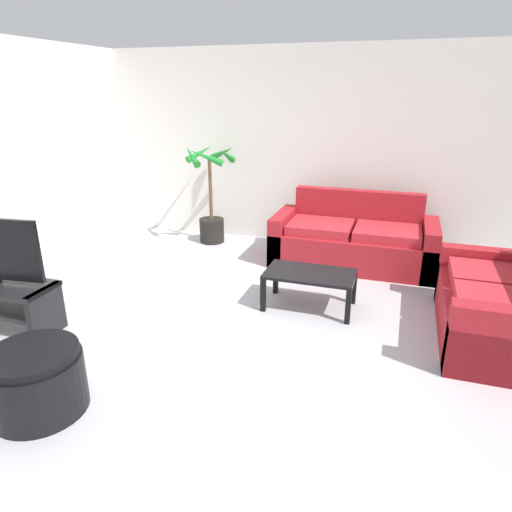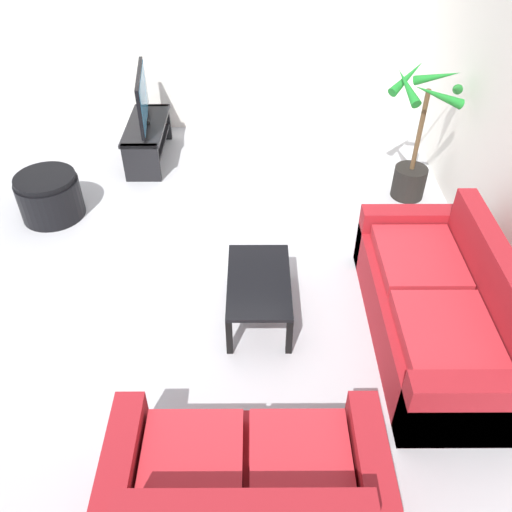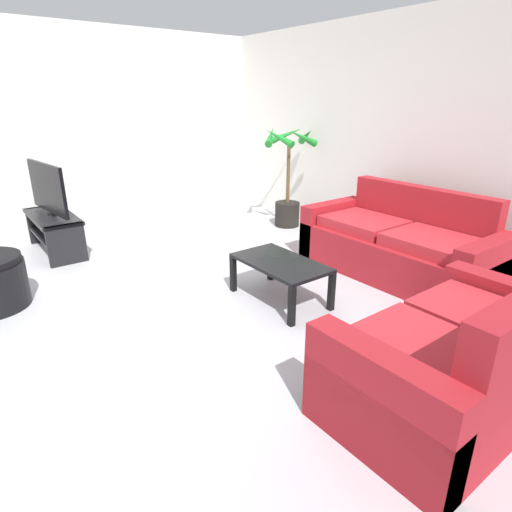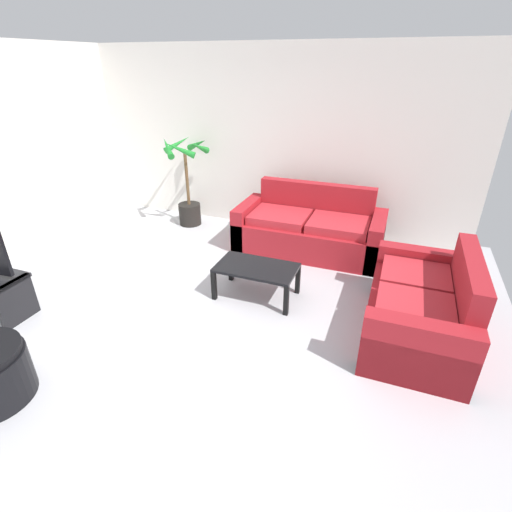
{
  "view_description": "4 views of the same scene",
  "coord_description": "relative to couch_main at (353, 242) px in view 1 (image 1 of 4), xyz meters",
  "views": [
    {
      "loc": [
        1.35,
        -3.32,
        2.13
      ],
      "look_at": [
        0.11,
        0.43,
        0.67
      ],
      "focal_mm": 31.73,
      "sensor_mm": 36.0,
      "label": 1
    },
    {
      "loc": [
        3.75,
        0.84,
        3.31
      ],
      "look_at": [
        0.37,
        0.86,
        0.49
      ],
      "focal_mm": 37.39,
      "sensor_mm": 36.0,
      "label": 2
    },
    {
      "loc": [
        3.28,
        -1.47,
        1.79
      ],
      "look_at": [
        0.49,
        0.64,
        0.47
      ],
      "focal_mm": 29.83,
      "sensor_mm": 36.0,
      "label": 3
    },
    {
      "loc": [
        1.88,
        -2.64,
        2.45
      ],
      "look_at": [
        0.6,
        0.71,
        0.61
      ],
      "focal_mm": 26.85,
      "sensor_mm": 36.0,
      "label": 4
    }
  ],
  "objects": [
    {
      "name": "ottoman",
      "position": [
        -1.73,
        -3.58,
        -0.07
      ],
      "size": [
        0.65,
        0.65,
        0.47
      ],
      "color": "black",
      "rests_on": "ground"
    },
    {
      "name": "couch_loveseat",
      "position": [
        1.47,
        -1.49,
        -0.0
      ],
      "size": [
        0.9,
        1.59,
        0.9
      ],
      "color": "maroon",
      "rests_on": "ground"
    },
    {
      "name": "ground_plane",
      "position": [
        -0.81,
        -2.28,
        -0.3
      ],
      "size": [
        6.6,
        6.6,
        0.0
      ],
      "primitive_type": "plane",
      "color": "#B2B2B7"
    },
    {
      "name": "couch_main",
      "position": [
        0.0,
        0.0,
        0.0
      ],
      "size": [
        2.02,
        0.9,
        0.9
      ],
      "color": "maroon",
      "rests_on": "ground"
    },
    {
      "name": "wall_back",
      "position": [
        -0.81,
        0.72,
        1.05
      ],
      "size": [
        6.0,
        0.06,
        2.7
      ],
      "primitive_type": "cube",
      "color": "silver",
      "rests_on": "ground"
    },
    {
      "name": "potted_palm",
      "position": [
        -2.08,
        0.26,
        0.27
      ],
      "size": [
        0.75,
        0.77,
        1.42
      ],
      "color": "black",
      "rests_on": "ground"
    },
    {
      "name": "coffee_table",
      "position": [
        -0.27,
        -1.41,
        0.03
      ],
      "size": [
        0.9,
        0.52,
        0.39
      ],
      "color": "black",
      "rests_on": "ground"
    },
    {
      "name": "tv_stand",
      "position": [
        -2.93,
        -2.73,
        0.0
      ],
      "size": [
        1.1,
        0.45,
        0.46
      ],
      "color": "black",
      "rests_on": "ground"
    }
  ]
}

